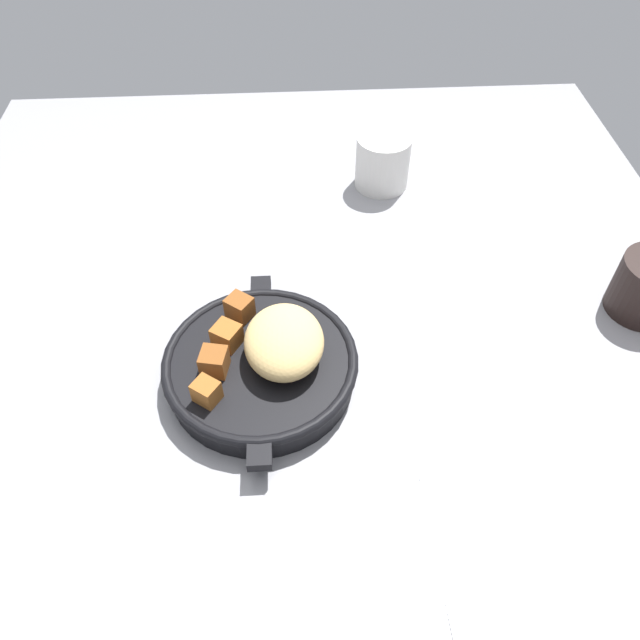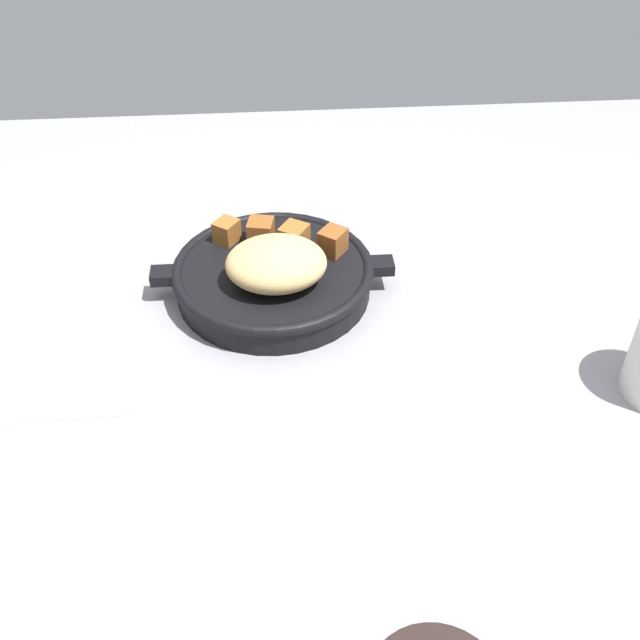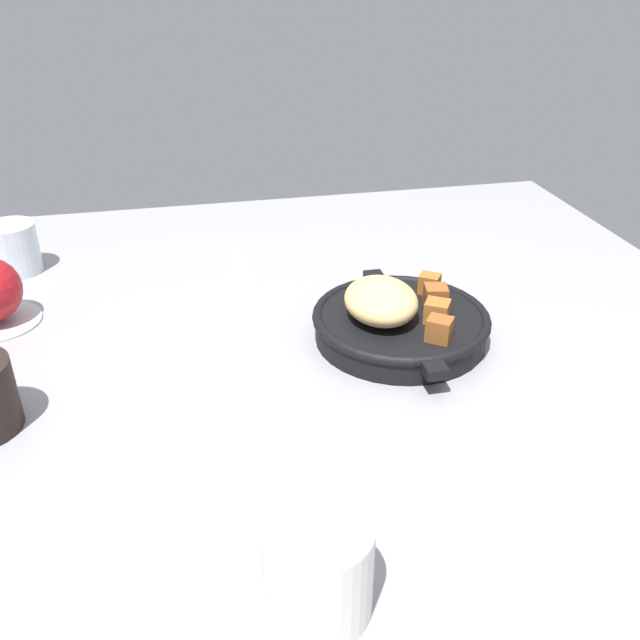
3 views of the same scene
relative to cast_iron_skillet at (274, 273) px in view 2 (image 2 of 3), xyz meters
The scene contains 3 objects.
ground_plane 8.83cm from the cast_iron_skillet, 131.86° to the left, with size 118.16×102.88×2.40cm, color gray.
cast_iron_skillet is the anchor object (origin of this frame).
butter_knife 27.54cm from the cast_iron_skillet, 36.14° to the left, with size 18.14×1.60×0.36cm, color silver.
Camera 2 is at (5.34, 57.72, 49.69)cm, focal length 42.09 mm.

